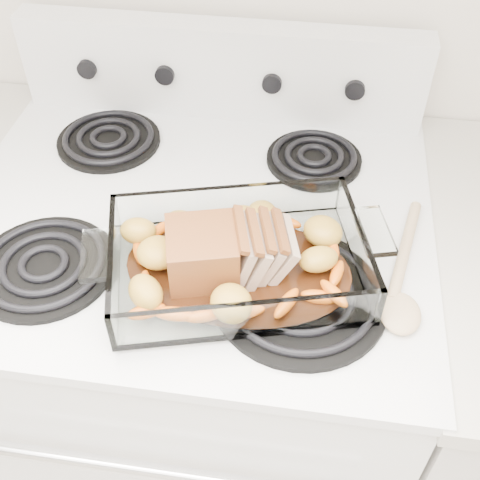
# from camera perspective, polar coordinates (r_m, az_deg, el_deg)

# --- Properties ---
(electric_range) EXTENTS (0.78, 0.70, 1.12)m
(electric_range) POSITION_cam_1_polar(r_m,az_deg,el_deg) (1.34, -3.44, -11.59)
(electric_range) COLOR white
(electric_range) RESTS_ON ground
(baking_dish) EXTENTS (0.36, 0.23, 0.07)m
(baking_dish) POSITION_cam_1_polar(r_m,az_deg,el_deg) (0.86, -0.19, -2.29)
(baking_dish) COLOR white
(baking_dish) RESTS_ON electric_range
(pork_roast) EXTENTS (0.18, 0.10, 0.08)m
(pork_roast) POSITION_cam_1_polar(r_m,az_deg,el_deg) (0.85, -1.92, -0.88)
(pork_roast) COLOR brown
(pork_roast) RESTS_ON baking_dish
(roast_vegetables) EXTENTS (0.34, 0.18, 0.04)m
(roast_vegetables) POSITION_cam_1_polar(r_m,az_deg,el_deg) (0.88, -0.10, -0.29)
(roast_vegetables) COLOR #D94F00
(roast_vegetables) RESTS_ON baking_dish
(wooden_spoon) EXTENTS (0.07, 0.27, 0.02)m
(wooden_spoon) POSITION_cam_1_polar(r_m,az_deg,el_deg) (0.89, 15.13, -4.05)
(wooden_spoon) COLOR tan
(wooden_spoon) RESTS_ON electric_range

